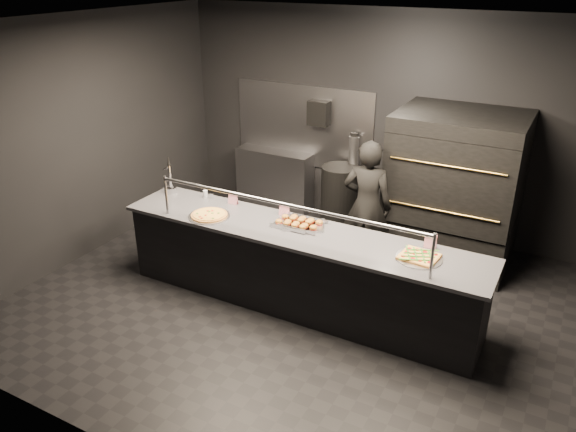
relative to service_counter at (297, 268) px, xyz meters
The scene contains 15 objects.
room 1.03m from the service_counter, 115.57° to the left, with size 6.04×6.00×3.00m.
service_counter is the anchor object (origin of this frame).
pizza_oven 2.30m from the service_counter, 57.73° to the left, with size 1.50×1.23×1.91m.
prep_shelf 2.82m from the service_counter, 124.59° to the left, with size 1.20×0.35×0.90m, color #99999E.
towel_dispenser 2.78m from the service_counter, 110.63° to the left, with size 0.30×0.20×0.35m, color black.
fire_extinguisher 2.50m from the service_counter, 98.30° to the left, with size 0.14×0.14×0.51m.
beer_tap 1.96m from the service_counter, behind, with size 0.13×0.18×0.48m.
round_pizza 1.15m from the service_counter, behind, with size 0.47×0.47×0.03m.
slider_tray_a 0.50m from the service_counter, 134.39° to the left, with size 0.44×0.33×0.07m.
slider_tray_b 0.50m from the service_counter, 90.10° to the left, with size 0.53×0.46×0.07m.
square_pizza 1.39m from the service_counter, ahead, with size 0.44×0.44×0.05m.
condiment_jar 1.49m from the service_counter, 168.44° to the left, with size 0.14×0.06×0.09m.
tent_cards 0.60m from the service_counter, 88.20° to the left, with size 2.46×0.04×0.15m.
trash_bin 2.19m from the service_counter, 101.40° to the left, with size 0.54×0.54×0.89m, color black.
worker 1.30m from the service_counter, 74.97° to the left, with size 0.60×0.39×1.64m, color black.
Camera 1 is at (2.45, -4.75, 3.53)m, focal length 35.00 mm.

